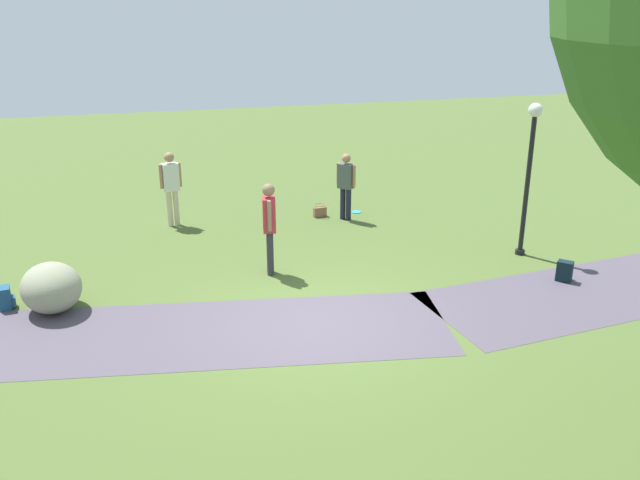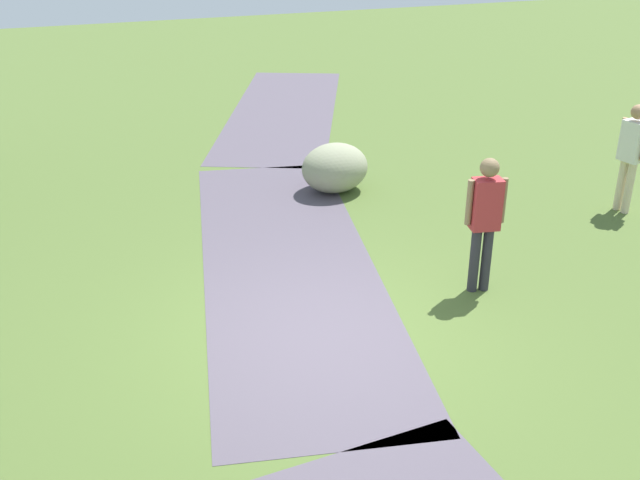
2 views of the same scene
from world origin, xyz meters
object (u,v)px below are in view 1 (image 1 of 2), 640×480
object	(u,v)px
lamp_post	(530,163)
backpack_by_boulder	(6,298)
woman_with_handbag	(346,182)
spare_backpack_on_lawn	(565,271)
passerby_on_path	(171,183)
man_near_boulder	(269,222)
frisbee_on_grass	(357,212)
lawn_boulder	(51,288)
handbag_on_grass	(320,211)

from	to	relation	value
lamp_post	backpack_by_boulder	xyz separation A→B (m)	(10.07, -0.26, -1.79)
woman_with_handbag	spare_backpack_on_lawn	world-z (taller)	woman_with_handbag
passerby_on_path	lamp_post	bearing A→B (deg)	149.40
lamp_post	man_near_boulder	distance (m)	5.41
woman_with_handbag	backpack_by_boulder	world-z (taller)	woman_with_handbag
lamp_post	frisbee_on_grass	world-z (taller)	lamp_post
lamp_post	frisbee_on_grass	bearing A→B (deg)	-58.29
spare_backpack_on_lawn	woman_with_handbag	bearing A→B (deg)	-59.90
woman_with_handbag	man_near_boulder	bearing A→B (deg)	48.39
woman_with_handbag	man_near_boulder	size ratio (longest dim) A/B	0.90
lawn_boulder	woman_with_handbag	world-z (taller)	woman_with_handbag
handbag_on_grass	lawn_boulder	bearing A→B (deg)	32.36
passerby_on_path	handbag_on_grass	bearing A→B (deg)	174.30
man_near_boulder	handbag_on_grass	distance (m)	3.90
man_near_boulder	spare_backpack_on_lawn	xyz separation A→B (m)	(-5.31, 1.97, -0.88)
man_near_boulder	passerby_on_path	size ratio (longest dim) A/B	1.03
backpack_by_boulder	frisbee_on_grass	world-z (taller)	backpack_by_boulder
man_near_boulder	passerby_on_path	xyz separation A→B (m)	(1.56, -3.59, -0.03)
lawn_boulder	man_near_boulder	bearing A→B (deg)	-172.35
handbag_on_grass	spare_backpack_on_lawn	xyz separation A→B (m)	(-3.33, 5.20, 0.05)
backpack_by_boulder	handbag_on_grass	bearing A→B (deg)	-152.87
backpack_by_boulder	passerby_on_path	bearing A→B (deg)	-130.01
passerby_on_path	spare_backpack_on_lawn	distance (m)	8.88
lawn_boulder	backpack_by_boulder	bearing A→B (deg)	-21.24
man_near_boulder	spare_backpack_on_lawn	size ratio (longest dim) A/B	4.56
lamp_post	backpack_by_boulder	world-z (taller)	lamp_post
lawn_boulder	passerby_on_path	world-z (taller)	passerby_on_path
lamp_post	passerby_on_path	world-z (taller)	lamp_post
backpack_by_boulder	man_near_boulder	bearing A→B (deg)	-177.34
lawn_boulder	backpack_by_boulder	size ratio (longest dim) A/B	3.43
lamp_post	lawn_boulder	size ratio (longest dim) A/B	2.32
spare_backpack_on_lawn	frisbee_on_grass	bearing A→B (deg)	-66.09
man_near_boulder	frisbee_on_grass	distance (m)	4.57
man_near_boulder	frisbee_on_grass	size ratio (longest dim) A/B	7.68
passerby_on_path	backpack_by_boulder	bearing A→B (deg)	49.99
lamp_post	frisbee_on_grass	distance (m)	4.85
woman_with_handbag	frisbee_on_grass	size ratio (longest dim) A/B	6.91
woman_with_handbag	man_near_boulder	distance (m)	3.80
lamp_post	spare_backpack_on_lawn	xyz separation A→B (m)	(-0.00, 1.49, -1.79)
lamp_post	woman_with_handbag	size ratio (longest dim) A/B	1.93
handbag_on_grass	backpack_by_boulder	world-z (taller)	backpack_by_boulder
lamp_post	man_near_boulder	world-z (taller)	lamp_post
lamp_post	passerby_on_path	distance (m)	8.04
handbag_on_grass	spare_backpack_on_lawn	size ratio (longest dim) A/B	0.82
spare_backpack_on_lawn	frisbee_on_grass	distance (m)	5.76
man_near_boulder	frisbee_on_grass	world-z (taller)	man_near_boulder
woman_with_handbag	passerby_on_path	distance (m)	4.15
lawn_boulder	man_near_boulder	xyz separation A→B (m)	(-3.96, -0.53, 0.65)
lamp_post	passerby_on_path	bearing A→B (deg)	-30.60
woman_with_handbag	passerby_on_path	world-z (taller)	passerby_on_path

